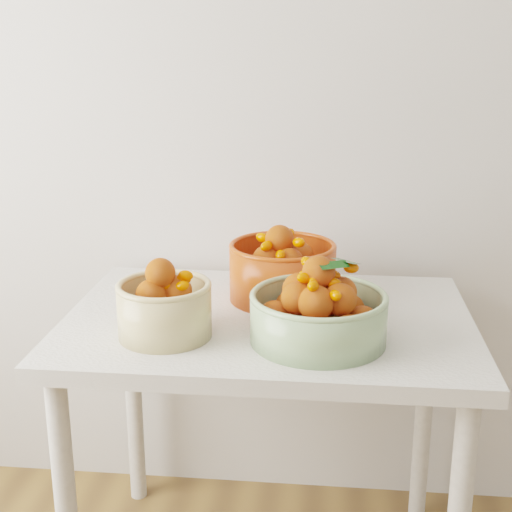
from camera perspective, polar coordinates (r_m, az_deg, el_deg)
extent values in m
cube|color=silver|center=(2.05, 11.59, 15.03)|extent=(4.00, 0.04, 2.70)
cube|color=silver|center=(1.77, 0.99, -5.41)|extent=(1.00, 0.70, 0.04)
cylinder|color=silver|center=(2.27, -9.76, -10.96)|extent=(0.05, 0.05, 0.71)
cylinder|color=silver|center=(2.21, 13.29, -11.91)|extent=(0.05, 0.05, 0.71)
cylinder|color=#D0B982|center=(1.64, -7.33, -4.38)|extent=(0.24, 0.24, 0.12)
torus|color=#D0B982|center=(1.62, -7.40, -2.37)|extent=(0.24, 0.24, 0.02)
sphere|color=#D1660C|center=(1.64, -5.43, -4.84)|extent=(0.07, 0.07, 0.07)
sphere|color=#D1660C|center=(1.70, -6.86, -4.11)|extent=(0.07, 0.07, 0.07)
sphere|color=#CF440E|center=(1.66, -9.17, -4.72)|extent=(0.07, 0.07, 0.07)
sphere|color=#CF440E|center=(1.60, -7.83, -5.48)|extent=(0.07, 0.07, 0.07)
sphere|color=#CF440E|center=(1.65, -7.31, -4.77)|extent=(0.07, 0.07, 0.07)
sphere|color=#CF440E|center=(1.64, -6.40, -2.78)|extent=(0.07, 0.07, 0.07)
sphere|color=#CF440E|center=(1.62, -8.39, -3.08)|extent=(0.07, 0.07, 0.07)
sphere|color=#CF440E|center=(1.61, -7.67, -1.35)|extent=(0.07, 0.07, 0.07)
ellipsoid|color=#F75100|center=(1.62, -7.34, -1.43)|extent=(0.04, 0.05, 0.04)
ellipsoid|color=#F75100|center=(1.62, -5.79, -1.79)|extent=(0.04, 0.03, 0.03)
ellipsoid|color=#F75100|center=(1.61, -5.94, -2.39)|extent=(0.04, 0.03, 0.04)
ellipsoid|color=#F75100|center=(1.62, -7.30, -2.35)|extent=(0.04, 0.04, 0.03)
ellipsoid|color=#F75100|center=(1.61, -5.64, -1.56)|extent=(0.04, 0.03, 0.03)
ellipsoid|color=#F75100|center=(1.63, -8.02, -1.54)|extent=(0.05, 0.04, 0.04)
cylinder|color=#97B584|center=(1.61, 5.00, -5.03)|extent=(0.40, 0.40, 0.11)
torus|color=#97B584|center=(1.59, 5.05, -3.24)|extent=(0.41, 0.41, 0.01)
sphere|color=#CF440E|center=(1.61, 8.51, -5.23)|extent=(0.07, 0.07, 0.07)
sphere|color=#CF440E|center=(1.68, 7.41, -4.30)|extent=(0.08, 0.08, 0.08)
sphere|color=#CF440E|center=(1.70, 4.97, -3.89)|extent=(0.07, 0.07, 0.07)
sphere|color=#CF440E|center=(1.68, 2.82, -4.12)|extent=(0.08, 0.08, 0.08)
sphere|color=#CF440E|center=(1.62, 1.50, -4.98)|extent=(0.08, 0.08, 0.08)
sphere|color=#CF440E|center=(1.55, 2.33, -5.97)|extent=(0.08, 0.08, 0.08)
sphere|color=#CF440E|center=(1.52, 4.93, -6.49)|extent=(0.08, 0.08, 0.08)
sphere|color=#CF440E|center=(1.55, 7.49, -6.16)|extent=(0.08, 0.08, 0.08)
sphere|color=#CF440E|center=(1.61, 5.00, -5.12)|extent=(0.08, 0.08, 0.08)
sphere|color=#CF440E|center=(1.61, 6.82, -2.88)|extent=(0.07, 0.07, 0.07)
sphere|color=#CF440E|center=(1.64, 5.01, -2.46)|extent=(0.08, 0.08, 0.08)
sphere|color=#CF440E|center=(1.62, 3.47, -2.70)|extent=(0.08, 0.08, 0.08)
sphere|color=#CF440E|center=(1.57, 3.32, -3.38)|extent=(0.07, 0.07, 0.07)
sphere|color=#CF440E|center=(1.54, 4.81, -3.77)|extent=(0.08, 0.08, 0.08)
sphere|color=#CF440E|center=(1.56, 6.76, -3.48)|extent=(0.07, 0.07, 0.07)
sphere|color=#CF440E|center=(1.58, 5.04, -1.29)|extent=(0.07, 0.07, 0.07)
ellipsoid|color=#F75100|center=(1.58, 5.23, -2.21)|extent=(0.04, 0.05, 0.03)
ellipsoid|color=#F75100|center=(1.56, 5.19, -1.39)|extent=(0.04, 0.04, 0.03)
ellipsoid|color=#F75100|center=(1.56, 4.72, -1.95)|extent=(0.04, 0.04, 0.03)
ellipsoid|color=#F75100|center=(1.57, 5.11, -1.60)|extent=(0.04, 0.04, 0.03)
ellipsoid|color=#F75100|center=(1.52, 6.36, -3.16)|extent=(0.05, 0.04, 0.04)
ellipsoid|color=#F75100|center=(1.58, 4.99, -1.65)|extent=(0.04, 0.05, 0.03)
ellipsoid|color=#F75100|center=(1.57, 6.19, -2.16)|extent=(0.04, 0.03, 0.03)
ellipsoid|color=#F75100|center=(1.59, 4.02, -1.64)|extent=(0.05, 0.04, 0.04)
ellipsoid|color=#F75100|center=(1.58, 5.34, -0.96)|extent=(0.05, 0.05, 0.04)
ellipsoid|color=#F75100|center=(1.64, 4.06, -0.47)|extent=(0.04, 0.05, 0.04)
ellipsoid|color=#F75100|center=(1.56, 3.89, -1.78)|extent=(0.05, 0.04, 0.04)
ellipsoid|color=#F75100|center=(1.60, 6.26, -1.56)|extent=(0.05, 0.05, 0.04)
ellipsoid|color=#F75100|center=(1.60, 4.46, -1.67)|extent=(0.04, 0.05, 0.04)
ellipsoid|color=#F75100|center=(1.59, 7.62, -0.94)|extent=(0.04, 0.03, 0.03)
ellipsoid|color=#F75100|center=(1.52, 4.59, -2.42)|extent=(0.03, 0.04, 0.03)
ellipsoid|color=#F75100|center=(1.57, 5.01, -1.88)|extent=(0.04, 0.04, 0.04)
cylinder|color=red|center=(1.86, 2.13, -1.33)|extent=(0.32, 0.32, 0.14)
torus|color=red|center=(1.84, 2.15, 0.80)|extent=(0.32, 0.32, 0.01)
sphere|color=#CF440E|center=(1.87, 4.68, -1.98)|extent=(0.08, 0.08, 0.08)
sphere|color=#CF440E|center=(1.93, 3.57, -1.31)|extent=(0.08, 0.08, 0.08)
sphere|color=#CF440E|center=(1.94, 0.92, -1.23)|extent=(0.08, 0.08, 0.08)
sphere|color=#CF440E|center=(1.88, -0.40, -1.80)|extent=(0.08, 0.08, 0.08)
sphere|color=#CF440E|center=(1.81, 0.61, -2.61)|extent=(0.07, 0.07, 0.07)
sphere|color=#CF440E|center=(1.80, 3.31, -2.70)|extent=(0.08, 0.08, 0.08)
sphere|color=#CF440E|center=(1.87, 2.12, -1.93)|extent=(0.08, 0.08, 0.08)
sphere|color=#CF440E|center=(1.87, 3.46, -0.01)|extent=(0.08, 0.08, 0.08)
sphere|color=#CF440E|center=(1.89, 1.53, 0.23)|extent=(0.08, 0.08, 0.08)
sphere|color=#CF440E|center=(1.83, 0.88, -0.32)|extent=(0.08, 0.08, 0.08)
sphere|color=#CF440E|center=(1.81, 2.70, -0.53)|extent=(0.08, 0.08, 0.08)
sphere|color=#CF440E|center=(1.83, 1.90, 1.34)|extent=(0.07, 0.07, 0.07)
ellipsoid|color=#F75100|center=(1.78, 1.99, 0.06)|extent=(0.03, 0.04, 0.04)
ellipsoid|color=#F75100|center=(1.88, 2.70, 1.78)|extent=(0.04, 0.05, 0.04)
ellipsoid|color=#F75100|center=(1.79, 3.44, 1.09)|extent=(0.05, 0.05, 0.04)
ellipsoid|color=#F75100|center=(1.87, 0.52, 1.48)|extent=(0.05, 0.05, 0.04)
ellipsoid|color=#F75100|center=(1.84, 1.16, 0.81)|extent=(0.04, 0.03, 0.04)
ellipsoid|color=#F75100|center=(1.88, 3.23, 0.61)|extent=(0.05, 0.04, 0.03)
ellipsoid|color=#F75100|center=(1.80, 0.86, 0.80)|extent=(0.04, 0.05, 0.04)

